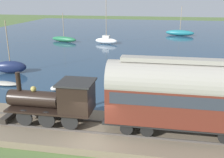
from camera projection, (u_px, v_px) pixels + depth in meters
ground_plane at (94, 145)px, 15.31m from camera, size 200.00×200.00×0.00m
harbor_water at (143, 36)px, 56.73m from camera, size 80.00×80.00×0.01m
rail_embankment at (99, 131)px, 16.51m from camera, size 5.06×56.00×0.55m
steam_locomotive at (58, 99)px, 16.35m from camera, size 2.10×5.99×3.24m
passenger_coach at (187, 94)px, 14.78m from camera, size 2.24×9.48×4.54m
sailboat_navy at (11, 67)px, 29.34m from camera, size 1.78×3.72×5.82m
sailboat_green at (64, 39)px, 49.37m from camera, size 2.49×5.45×5.32m
sailboat_white at (106, 40)px, 47.28m from camera, size 1.97×4.33×8.80m
sailboat_teal at (180, 33)px, 56.93m from camera, size 2.71×6.22×6.23m
rowboat_near_shore at (5, 83)px, 25.48m from camera, size 1.12×2.93×0.35m
rowboat_off_pier at (194, 95)px, 22.36m from camera, size 0.86×2.54×0.53m
rowboat_far_out at (60, 87)px, 24.24m from camera, size 2.17×1.92×0.55m
rowboat_mid_harbor at (26, 97)px, 22.03m from camera, size 1.88×1.97×0.36m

